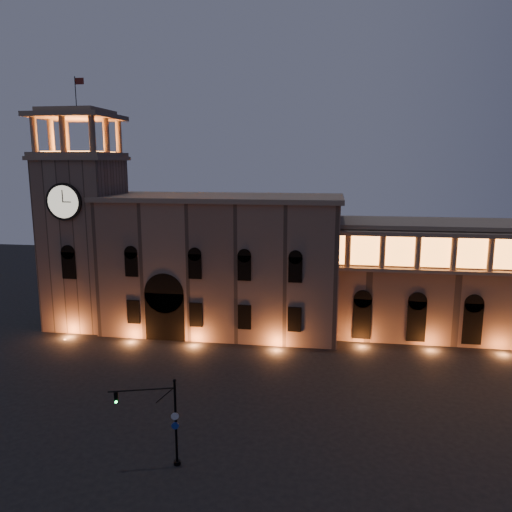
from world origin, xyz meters
TOP-DOWN VIEW (x-y plane):
  - ground at (0.00, 0.00)m, footprint 160.00×160.00m
  - government_building at (-2.08, 21.93)m, footprint 30.80×12.80m
  - clock_tower at (-20.50, 20.98)m, footprint 9.80×9.80m
  - colonnade_wing at (32.00, 23.92)m, footprint 40.60×11.50m
  - traffic_light at (0.55, -9.00)m, footprint 4.71×1.64m

SIDE VIEW (x-z plane):
  - ground at x=0.00m, z-range 0.00..0.00m
  - traffic_light at x=0.55m, z-range 0.17..6.86m
  - colonnade_wing at x=32.00m, z-range 0.08..14.58m
  - government_building at x=-2.08m, z-range -0.03..17.57m
  - clock_tower at x=-20.50m, z-range -3.70..28.70m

